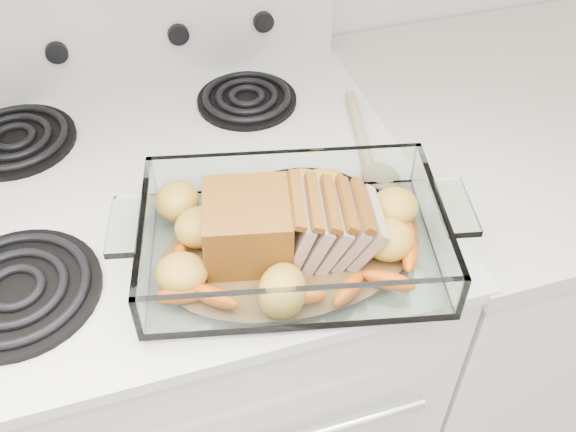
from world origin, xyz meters
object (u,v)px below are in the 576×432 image
object	(u,v)px
baking_dish	(293,242)
pork_roast	(276,229)
electric_range	(185,354)
counter_right	(482,283)

from	to	relation	value
baking_dish	pork_roast	bearing A→B (deg)	-167.37
electric_range	pork_roast	size ratio (longest dim) A/B	5.01
electric_range	baking_dish	distance (m)	0.55
electric_range	baking_dish	bearing A→B (deg)	-52.42
electric_range	baking_dish	xyz separation A→B (m)	(0.16, -0.20, 0.48)
baking_dish	electric_range	bearing A→B (deg)	140.21
counter_right	baking_dish	distance (m)	0.74
counter_right	pork_roast	distance (m)	0.77
electric_range	pork_roast	xyz separation A→B (m)	(0.14, -0.20, 0.51)
counter_right	baking_dish	xyz separation A→B (m)	(-0.51, -0.20, 0.50)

